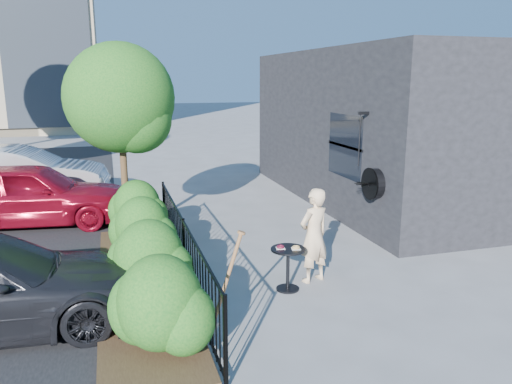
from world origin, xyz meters
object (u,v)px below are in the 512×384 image
object	(u,v)px
patio_tree	(124,105)
shovel	(224,290)
cafe_table	(288,261)
car_red	(30,194)
woman	(314,235)
car_silver	(19,175)

from	to	relation	value
patio_tree	shovel	distance (m)	5.18
cafe_table	car_red	world-z (taller)	car_red
cafe_table	shovel	bearing A→B (deg)	-138.70
woman	car_red	distance (m)	6.86
patio_tree	cafe_table	xyz separation A→B (m)	(2.26, -3.50, -2.29)
cafe_table	patio_tree	bearing A→B (deg)	122.87
shovel	woman	bearing A→B (deg)	36.70
cafe_table	woman	world-z (taller)	woman
cafe_table	car_silver	bearing A→B (deg)	123.82
cafe_table	car_silver	xyz separation A→B (m)	(-4.96, 7.40, 0.28)
shovel	car_silver	distance (m)	9.29
woman	car_silver	world-z (taller)	woman
woman	car_red	world-z (taller)	woman
patio_tree	shovel	size ratio (longest dim) A/B	2.73
cafe_table	car_red	bearing A→B (deg)	130.99
patio_tree	car_silver	distance (m)	5.16
patio_tree	car_silver	bearing A→B (deg)	124.65
woman	car_red	size ratio (longest dim) A/B	0.37
shovel	car_red	distance (m)	6.89
shovel	car_red	xyz separation A→B (m)	(-3.09, 6.15, 0.09)
cafe_table	car_silver	distance (m)	8.92
shovel	car_silver	xyz separation A→B (m)	(-3.68, 8.53, 0.12)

